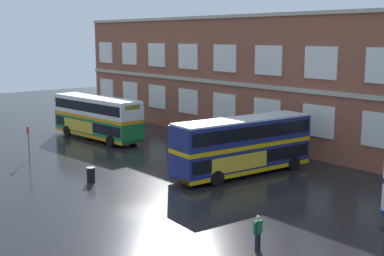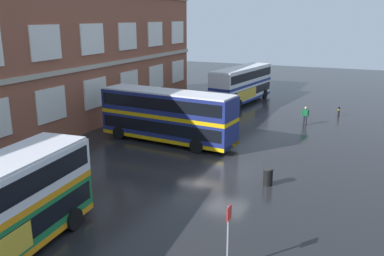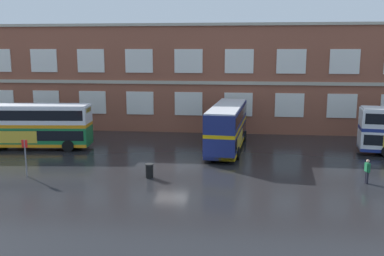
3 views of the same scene
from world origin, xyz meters
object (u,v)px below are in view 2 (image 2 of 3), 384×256
Objects in this scene: double_decker_far at (242,84)px; waiting_passenger at (305,115)px; double_decker_middle at (167,115)px; safety_bollard_west at (339,111)px; station_litter_bin at (268,177)px; bus_stand_flag at (228,232)px.

double_decker_far reaches higher than waiting_passenger.
safety_bollard_west is at bearing -38.20° from double_decker_middle.
double_decker_far reaches higher than safety_bollard_west.
double_decker_far is 23.97m from station_litter_bin.
bus_stand_flag reaches higher than station_litter_bin.
double_decker_middle is 11.78× the size of safety_bollard_west.
waiting_passenger is 15.02m from station_litter_bin.
bus_stand_flag is at bearing 177.02° from safety_bollard_west.
double_decker_far is 11.84× the size of safety_bollard_west.
double_decker_middle reaches higher than safety_bollard_west.
waiting_passenger is at bearing 152.54° from safety_bollard_west.
bus_stand_flag reaches higher than safety_bollard_west.
waiting_passenger is 5.43m from safety_bollard_west.
bus_stand_flag is at bearing -175.86° from station_litter_bin.
double_decker_middle reaches higher than bus_stand_flag.
safety_bollard_west is (19.81, -2.14, -0.03)m from station_litter_bin.
double_decker_far is 4.17× the size of bus_stand_flag.
safety_bollard_west is (4.81, -2.50, -0.44)m from waiting_passenger.
bus_stand_flag is at bearing -163.27° from double_decker_far.
waiting_passenger reaches higher than safety_bollard_west.
double_decker_far is at bearing 49.01° from waiting_passenger.
double_decker_far is 11.14m from waiting_passenger.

